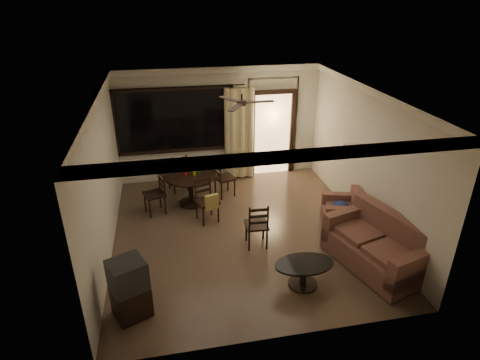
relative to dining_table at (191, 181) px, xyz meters
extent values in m
plane|color=#7F6651|center=(0.88, -1.39, -0.57)|extent=(5.50, 5.50, 0.00)
plane|color=beige|center=(0.88, 1.36, 0.83)|extent=(5.00, 0.00, 5.00)
plane|color=beige|center=(0.88, -4.14, 0.83)|extent=(5.00, 0.00, 5.00)
plane|color=beige|center=(-1.62, -1.39, 0.83)|extent=(0.00, 5.50, 5.50)
plane|color=beige|center=(3.38, -1.39, 0.83)|extent=(0.00, 5.50, 5.50)
plane|color=white|center=(0.88, -1.39, 2.23)|extent=(5.50, 5.50, 0.00)
cube|color=black|center=(-0.22, 1.33, 1.01)|extent=(2.70, 0.04, 1.45)
cylinder|color=black|center=(-0.12, 1.24, 1.81)|extent=(3.20, 0.03, 0.03)
cube|color=#FFC684|center=(2.23, 1.31, 0.48)|extent=(0.91, 0.03, 2.08)
cube|color=white|center=(3.36, -0.34, 0.73)|extent=(0.02, 0.18, 0.12)
cylinder|color=black|center=(0.88, -1.39, 2.17)|extent=(0.03, 0.03, 0.12)
cylinder|color=black|center=(0.88, -1.39, 2.08)|extent=(0.16, 0.16, 0.08)
cylinder|color=black|center=(0.00, 0.00, 0.13)|extent=(1.14, 1.14, 0.04)
cylinder|color=black|center=(0.00, 0.00, -0.21)|extent=(0.11, 0.11, 0.67)
cylinder|color=black|center=(0.00, 0.00, -0.55)|extent=(0.57, 0.57, 0.03)
cylinder|color=maroon|center=(-0.11, 0.01, 0.26)|extent=(0.06, 0.06, 0.22)
cylinder|color=#ACA412|center=(0.09, -0.02, 0.24)|extent=(0.06, 0.06, 0.18)
cube|color=#257D27|center=(0.16, 0.17, 0.18)|extent=(0.14, 0.10, 0.05)
cube|color=black|center=(-0.81, -0.27, -0.12)|extent=(0.53, 0.53, 0.04)
cube|color=black|center=(0.81, 0.26, -0.12)|extent=(0.53, 0.53, 0.04)
cube|color=black|center=(0.26, -0.81, -0.12)|extent=(0.53, 0.53, 0.04)
cube|color=#A08A44|center=(0.33, -1.03, -0.02)|extent=(0.29, 0.16, 0.32)
cube|color=black|center=(-0.25, 0.76, -0.12)|extent=(0.53, 0.53, 0.04)
cube|color=black|center=(-1.17, -3.28, -0.31)|extent=(0.64, 0.62, 0.51)
cube|color=black|center=(-1.17, -3.28, 0.17)|extent=(0.64, 0.62, 0.45)
cube|color=black|center=(-0.94, -3.18, 0.17)|extent=(0.17, 0.34, 0.31)
cube|color=#43241F|center=(2.93, -2.90, -0.32)|extent=(1.39, 1.95, 0.44)
cube|color=#43241F|center=(3.27, -2.80, 0.04)|extent=(0.71, 1.75, 0.71)
cube|color=#43241F|center=(3.15, -3.65, -0.10)|extent=(0.95, 0.45, 0.55)
cube|color=#43241F|center=(2.71, -2.16, -0.10)|extent=(0.95, 0.45, 0.55)
cube|color=#43241F|center=(2.87, -2.92, -0.07)|extent=(1.07, 1.66, 0.13)
cube|color=#43241F|center=(2.93, -1.56, -0.37)|extent=(0.93, 0.93, 0.36)
cube|color=#43241F|center=(3.20, -1.63, -0.08)|extent=(0.37, 0.78, 0.58)
cube|color=#43241F|center=(2.85, -1.85, -0.19)|extent=(0.77, 0.35, 0.44)
cube|color=#43241F|center=(3.00, -1.27, -0.19)|extent=(0.77, 0.35, 0.44)
cube|color=#43241F|center=(2.88, -1.55, -0.16)|extent=(0.67, 0.70, 0.11)
ellipsoid|color=navy|center=(2.88, -1.55, -0.06)|extent=(0.32, 0.27, 0.09)
ellipsoid|color=black|center=(1.56, -3.14, -0.15)|extent=(0.98, 0.59, 0.03)
cylinder|color=black|center=(1.56, -3.14, -0.36)|extent=(0.11, 0.11, 0.39)
cylinder|color=black|center=(1.56, -3.14, -0.55)|extent=(0.48, 0.48, 0.03)
cube|color=black|center=(1.06, -1.88, -0.12)|extent=(0.43, 0.43, 0.04)
camera|label=1|loc=(-0.48, -8.09, 3.87)|focal=30.00mm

